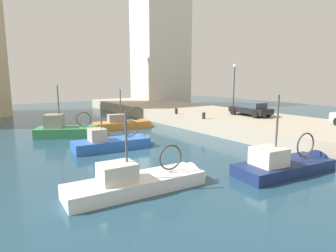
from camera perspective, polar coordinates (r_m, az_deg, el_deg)
water_surface at (r=19.76m, az=-5.34°, el=-4.48°), size 80.00×80.00×0.00m
quay_wall at (r=27.06m, az=16.37°, el=0.31°), size 9.00×56.00×1.20m
fishing_boat_navy at (r=16.25m, az=22.53°, el=-7.84°), size 6.35×2.69×4.84m
fishing_boat_white at (r=12.93m, az=-4.57°, el=-11.70°), size 6.91×2.27×4.23m
fishing_boat_orange at (r=27.87m, az=-8.21°, el=-0.16°), size 6.10×2.72×4.40m
fishing_boat_green at (r=24.89m, az=-18.32°, el=-1.63°), size 5.80×4.27×5.04m
fishing_boat_blue at (r=20.12m, az=-10.05°, el=-4.04°), size 5.90×2.34×3.83m
parked_car_black at (r=28.12m, az=15.85°, el=3.27°), size 2.12×4.14×1.27m
mooring_bollard_mid at (r=25.31m, az=6.98°, el=2.01°), size 0.28×0.28×0.55m
mooring_bollard_north at (r=28.40m, az=1.62°, el=2.91°), size 0.28×0.28×0.55m
quay_streetlamp at (r=30.41m, az=12.79°, el=8.75°), size 0.36×0.36×4.83m
waterfront_building_west_mid at (r=49.00m, az=-1.45°, el=14.88°), size 8.26×6.41×18.50m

